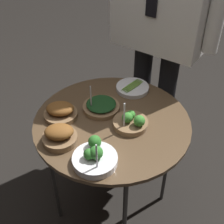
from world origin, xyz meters
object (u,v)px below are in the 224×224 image
object	(u,v)px
bowl_spinach_center	(101,106)
bowl_asparagus_front_right	(132,88)
bowl_broccoli_mid_left	(95,157)
bowl_roast_back_right	(60,136)
serving_cart	(112,128)
bowl_roast_front_center	(60,111)
waiter_figure	(163,2)
bowl_broccoli_far_rim	(131,122)

from	to	relation	value
bowl_spinach_center	bowl_asparagus_front_right	xyz separation A→B (m)	(0.04, 0.21, -0.01)
bowl_spinach_center	bowl_broccoli_mid_left	distance (m)	0.32
bowl_roast_back_right	bowl_spinach_center	bearing A→B (deg)	86.82
bowl_asparagus_front_right	serving_cart	bearing A→B (deg)	-79.01
serving_cart	bowl_spinach_center	xyz separation A→B (m)	(-0.09, 0.04, 0.06)
bowl_roast_front_center	waiter_figure	bearing A→B (deg)	74.12
bowl_broccoli_mid_left	bowl_asparagus_front_right	distance (m)	0.51
bowl_spinach_center	bowl_asparagus_front_right	size ratio (longest dim) A/B	1.05
bowl_spinach_center	bowl_broccoli_mid_left	xyz separation A→B (m)	(0.17, -0.27, 0.01)
bowl_broccoli_mid_left	waiter_figure	world-z (taller)	waiter_figure
bowl_roast_back_right	waiter_figure	size ratio (longest dim) A/B	0.09
bowl_broccoli_far_rim	bowl_roast_back_right	size ratio (longest dim) A/B	1.03
bowl_asparagus_front_right	bowl_broccoli_far_rim	bearing A→B (deg)	-59.89
bowl_broccoli_far_rim	bowl_roast_back_right	distance (m)	0.31
bowl_roast_front_center	waiter_figure	world-z (taller)	waiter_figure
bowl_broccoli_far_rim	bowl_roast_back_right	xyz separation A→B (m)	(-0.19, -0.24, 0.01)
bowl_roast_front_center	bowl_asparagus_front_right	distance (m)	0.39
serving_cart	bowl_broccoli_far_rim	size ratio (longest dim) A/B	4.56
bowl_broccoli_far_rim	bowl_broccoli_mid_left	size ratio (longest dim) A/B	0.88
bowl_roast_back_right	bowl_asparagus_front_right	bearing A→B (deg)	83.67
serving_cart	bowl_roast_back_right	xyz separation A→B (m)	(-0.10, -0.23, 0.08)
bowl_spinach_center	bowl_broccoli_mid_left	world-z (taller)	bowl_broccoli_mid_left
bowl_broccoli_mid_left	serving_cart	bearing A→B (deg)	108.96
bowl_broccoli_far_rim	bowl_spinach_center	world-z (taller)	bowl_broccoli_far_rim
bowl_roast_front_center	bowl_asparagus_front_right	xyz separation A→B (m)	(0.16, 0.36, -0.02)
bowl_roast_front_center	bowl_asparagus_front_right	world-z (taller)	bowl_roast_front_center
bowl_broccoli_far_rim	bowl_roast_back_right	bearing A→B (deg)	-127.96
serving_cart	bowl_asparagus_front_right	size ratio (longest dim) A/B	4.27
bowl_roast_front_center	bowl_broccoli_mid_left	size ratio (longest dim) A/B	0.89
waiter_figure	bowl_roast_back_right	bearing A→B (deg)	-95.10
bowl_roast_front_center	bowl_spinach_center	distance (m)	0.19
serving_cart	bowl_asparagus_front_right	xyz separation A→B (m)	(-0.05, 0.25, 0.05)
bowl_asparagus_front_right	waiter_figure	xyz separation A→B (m)	(0.01, 0.23, 0.36)
serving_cart	bowl_broccoli_mid_left	world-z (taller)	bowl_broccoli_mid_left
bowl_broccoli_far_rim	bowl_roast_front_center	distance (m)	0.32
serving_cart	bowl_broccoli_far_rim	xyz separation A→B (m)	(0.09, 0.02, 0.07)
bowl_roast_front_center	bowl_asparagus_front_right	size ratio (longest dim) A/B	0.95
bowl_roast_front_center	bowl_broccoli_mid_left	bearing A→B (deg)	-24.33
bowl_roast_back_right	bowl_roast_front_center	bearing A→B (deg)	130.43
bowl_broccoli_mid_left	bowl_asparagus_front_right	xyz separation A→B (m)	(-0.13, 0.49, -0.02)
bowl_broccoli_far_rim	bowl_broccoli_mid_left	xyz separation A→B (m)	(-0.01, -0.25, 0.00)
bowl_broccoli_far_rim	bowl_roast_front_center	xyz separation A→B (m)	(-0.29, -0.12, 0.00)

